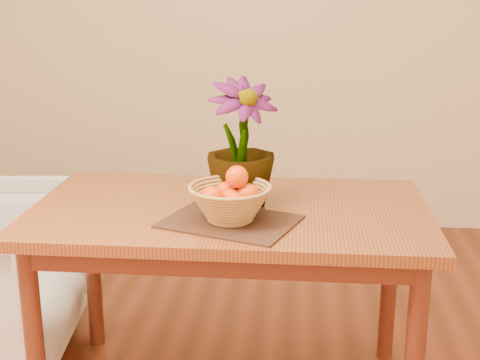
{
  "coord_description": "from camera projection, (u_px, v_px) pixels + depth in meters",
  "views": [
    {
      "loc": [
        0.24,
        -1.93,
        1.5
      ],
      "look_at": [
        0.05,
        0.21,
        0.88
      ],
      "focal_mm": 50.0,
      "sensor_mm": 36.0,
      "label": 1
    }
  ],
  "objects": [
    {
      "name": "wall_back",
      "position": [
        263.0,
        13.0,
        4.06
      ],
      "size": [
        4.0,
        0.02,
        2.7
      ],
      "primitive_type": "cube",
      "color": "beige",
      "rests_on": "floor"
    },
    {
      "name": "orange_pile",
      "position": [
        231.0,
        193.0,
        2.18
      ],
      "size": [
        0.19,
        0.18,
        0.14
      ],
      "rotation": [
        0.0,
        0.0,
        -0.25
      ],
      "color": "#F93604",
      "rests_on": "wicker_basket"
    },
    {
      "name": "placemat",
      "position": [
        230.0,
        221.0,
        2.21
      ],
      "size": [
        0.5,
        0.44,
        0.01
      ],
      "primitive_type": "cube",
      "rotation": [
        0.0,
        0.0,
        -0.35
      ],
      "color": "#341C13",
      "rests_on": "table"
    },
    {
      "name": "table",
      "position": [
        230.0,
        230.0,
        2.39
      ],
      "size": [
        1.4,
        0.8,
        0.75
      ],
      "color": "brown",
      "rests_on": "floor"
    },
    {
      "name": "potted_plant",
      "position": [
        241.0,
        143.0,
        2.33
      ],
      "size": [
        0.35,
        0.35,
        0.45
      ],
      "primitive_type": "imported",
      "rotation": [
        0.0,
        0.0,
        0.57
      ],
      "color": "#1B4B15",
      "rests_on": "table"
    },
    {
      "name": "wicker_basket",
      "position": [
        230.0,
        205.0,
        2.19
      ],
      "size": [
        0.28,
        0.28,
        0.11
      ],
      "color": "#AC8248",
      "rests_on": "placemat"
    }
  ]
}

